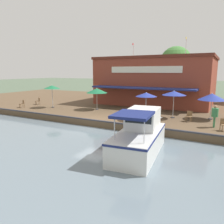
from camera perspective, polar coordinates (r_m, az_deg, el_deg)
name	(u,v)px	position (r m, az deg, el deg)	size (l,w,h in m)	color
ground_plane	(93,128)	(18.33, -5.04, -4.15)	(220.00, 220.00, 0.00)	#4C5B47
quay_deck	(140,106)	(27.92, 7.44, 1.51)	(22.00, 56.00, 0.60)	brown
quay_edge_fender	(93,120)	(18.26, -4.90, -2.11)	(0.20, 50.40, 0.10)	#2D2D33
waterfront_restaurant	(157,80)	(29.13, 11.65, 8.07)	(11.47, 13.78, 8.05)	brown
patio_umbrella_by_entrance	(212,97)	(20.28, 24.66, 3.63)	(2.25, 2.25, 2.26)	#B7B7B7
patio_umbrella_far_corner	(174,93)	(19.70, 15.88, 4.76)	(2.06, 2.06, 2.42)	#B7B7B7
patio_umbrella_back_row	(52,87)	(25.53, -15.43, 6.29)	(1.80, 1.80, 2.55)	#B7B7B7
patio_umbrella_mid_patio_left	(146,95)	(18.39, 8.92, 4.48)	(1.76, 1.76, 2.35)	#B7B7B7
patio_umbrella_mid_patio_right	(97,91)	(23.37, -3.99, 5.60)	(2.27, 2.27, 2.33)	#B7B7B7
cafe_chair_under_first_umbrella	(224,124)	(16.91, 27.24, -2.80)	(0.57, 0.57, 0.85)	brown
cafe_chair_facing_river	(22,103)	(26.78, -22.38, 2.10)	(0.56, 0.56, 0.85)	brown
cafe_chair_beside_entrance	(189,116)	(18.91, 19.46, -0.92)	(0.49, 0.49, 0.85)	brown
cafe_chair_back_row_seat	(38,101)	(28.63, -18.72, 2.83)	(0.59, 0.59, 0.85)	brown
person_mid_patio	(215,114)	(17.51, 25.28, -0.40)	(0.46, 0.46, 1.63)	#337547
motorboat_second_along	(141,135)	(12.86, 7.70, -5.94)	(6.31, 2.76, 2.53)	silver
tree_upstream_bank	(174,63)	(33.89, 15.91, 12.14)	(4.84, 4.61, 7.66)	brown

